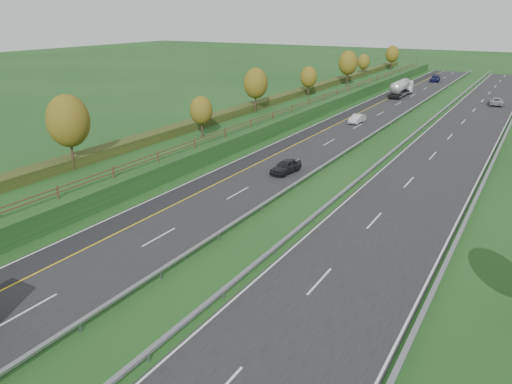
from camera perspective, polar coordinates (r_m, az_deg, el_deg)
ground at (r=64.78m, az=12.55°, el=4.07°), size 400.00×400.00×0.00m
near_carriageway at (r=71.94m, az=7.73°, el=5.94°), size 10.50×200.00×0.04m
far_carriageway at (r=67.66m, az=20.74°, el=3.93°), size 10.50×200.00×0.04m
hard_shoulder at (r=73.39m, az=5.02°, el=6.33°), size 3.00×200.00×0.04m
lane_markings at (r=69.73m, az=12.56°, el=5.23°), size 26.75×200.00×0.01m
embankment_left at (r=77.43m, az=-1.22°, el=7.86°), size 12.00×200.00×2.00m
hedge_left at (r=78.17m, az=-2.49°, el=9.11°), size 2.20×180.00×1.10m
fence_left at (r=74.54m, az=1.60°, el=8.74°), size 0.12×189.06×1.20m
median_barrier_near at (r=69.91m, az=12.08°, el=5.78°), size 0.32×200.00×0.71m
median_barrier_far at (r=68.58m, az=16.13°, el=5.16°), size 0.32×200.00×0.71m
outer_barrier_far at (r=66.91m, az=25.67°, el=3.61°), size 0.32×200.00×0.71m
trees_left at (r=73.48m, az=-2.39°, el=11.44°), size 6.64×164.30×7.66m
road_tanker at (r=113.80m, az=16.28°, el=11.40°), size 2.40×11.22×3.46m
car_dark_near at (r=56.14m, az=3.41°, el=2.94°), size 2.34×4.66×1.52m
car_silver_mid at (r=83.88m, az=11.48°, el=8.22°), size 1.74×4.35×1.41m
car_small_far at (r=141.23m, az=19.80°, el=12.12°), size 2.89×5.78×1.61m
car_oncoming at (r=109.05m, az=25.76°, el=9.32°), size 3.06×5.60×1.49m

